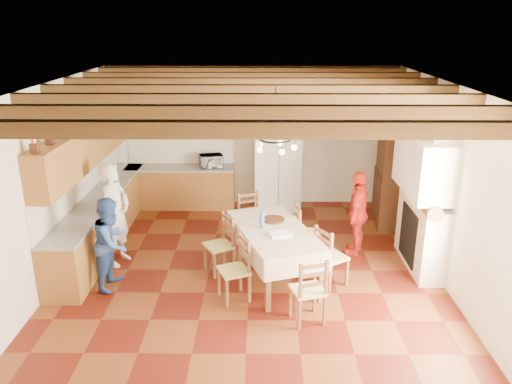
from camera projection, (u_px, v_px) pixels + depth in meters
floor at (250, 271)px, 8.17m from camera, size 6.00×6.50×0.02m
ceiling at (249, 83)px, 7.18m from camera, size 6.00×6.50×0.02m
wall_back at (253, 136)px, 10.75m from camera, size 6.00×0.02×3.00m
wall_front at (242, 293)px, 4.59m from camera, size 6.00×0.02×3.00m
wall_left at (55, 182)px, 7.70m from camera, size 0.02×6.50×3.00m
wall_right at (445, 184)px, 7.65m from camera, size 0.02×6.50×3.00m
ceiling_beams at (249, 91)px, 7.21m from camera, size 6.00×6.30×0.16m
lower_cabinets_left at (102, 221)px, 9.04m from camera, size 0.60×4.30×0.86m
lower_cabinets_back at (181, 187)px, 10.82m from camera, size 2.30×0.60×0.86m
countertop_left at (100, 197)px, 8.89m from camera, size 0.62×4.30×0.04m
countertop_back at (180, 168)px, 10.68m from camera, size 2.34×0.62×0.04m
backsplash_left at (82, 180)px, 8.79m from camera, size 0.03×4.30×0.60m
backsplash_back at (181, 150)px, 10.84m from camera, size 2.30×0.03×0.60m
upper_cabinets at (87, 144)px, 8.57m from camera, size 0.35×4.20×0.70m
fireplace at (422, 186)px, 7.87m from camera, size 0.56×1.60×2.80m
wall_picture at (325, 120)px, 10.60m from camera, size 0.34×0.03×0.42m
refrigerator at (278, 165)px, 10.58m from camera, size 0.99×0.82×1.93m
hutch at (392, 168)px, 9.77m from camera, size 0.65×1.30×2.26m
dining_table at (274, 234)px, 7.67m from camera, size 1.56×2.16×0.85m
chandelier at (275, 139)px, 7.18m from camera, size 0.47×0.47×0.03m
chair_left_near at (234, 269)px, 7.18m from camera, size 0.53×0.54×0.96m
chair_left_far at (219, 245)px, 7.96m from camera, size 0.56×0.56×0.96m
chair_right_near at (331, 256)px, 7.59m from camera, size 0.56×0.57×0.96m
chair_right_far at (308, 233)px, 8.41m from camera, size 0.44×0.46×0.96m
chair_end_near at (308, 289)px, 6.65m from camera, size 0.52×0.51×0.96m
chair_end_far at (252, 220)px, 8.94m from camera, size 0.54×0.53×0.96m
person_man at (116, 214)px, 8.15m from camera, size 0.58×0.73×1.74m
person_woman_blue at (112, 243)px, 7.48m from camera, size 0.63×0.76×1.43m
person_woman_red at (358, 213)px, 8.53m from camera, size 0.67×0.95×1.49m
microwave at (211, 161)px, 10.62m from camera, size 0.55×0.45×0.26m
fridge_vase at (279, 113)px, 10.22m from camera, size 0.31×0.31×0.29m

